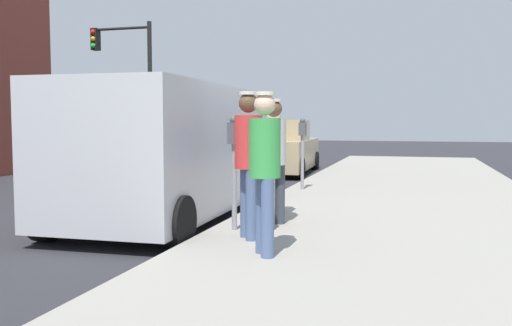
# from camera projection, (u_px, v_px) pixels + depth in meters

# --- Properties ---
(ground_plane) EXTENTS (80.00, 80.00, 0.00)m
(ground_plane) POSITION_uv_depth(u_px,v_px,m) (170.00, 224.00, 8.60)
(ground_plane) COLOR #2D2D33
(sidewalk_slab) EXTENTS (5.00, 32.00, 0.15)m
(sidewalk_slab) POSITION_uv_depth(u_px,v_px,m) (402.00, 232.00, 7.63)
(sidewalk_slab) COLOR #9E998E
(sidewalk_slab) RESTS_ON ground
(parking_meter_near) EXTENTS (0.14, 0.18, 1.52)m
(parking_meter_near) POSITION_uv_depth(u_px,v_px,m) (234.00, 153.00, 7.31)
(parking_meter_near) COLOR gray
(parking_meter_near) RESTS_ON sidewalk_slab
(parking_meter_far) EXTENTS (0.14, 0.18, 1.52)m
(parking_meter_far) POSITION_uv_depth(u_px,v_px,m) (302.00, 141.00, 11.75)
(parking_meter_far) COLOR gray
(parking_meter_far) RESTS_ON sidewalk_slab
(pedestrian_in_blue) EXTENTS (0.34, 0.36, 1.62)m
(pedestrian_in_blue) POSITION_uv_depth(u_px,v_px,m) (274.00, 156.00, 8.36)
(pedestrian_in_blue) COLOR beige
(pedestrian_in_blue) RESTS_ON sidewalk_slab
(pedestrian_in_green) EXTENTS (0.34, 0.34, 1.75)m
(pedestrian_in_green) POSITION_uv_depth(u_px,v_px,m) (265.00, 162.00, 5.88)
(pedestrian_in_green) COLOR #4C608C
(pedestrian_in_green) RESTS_ON sidewalk_slab
(pedestrian_in_red) EXTENTS (0.34, 0.34, 1.80)m
(pedestrian_in_red) POSITION_uv_depth(u_px,v_px,m) (248.00, 154.00, 6.73)
(pedestrian_in_red) COLOR #4C608C
(pedestrian_in_red) RESTS_ON sidewalk_slab
(pedestrian_in_gray) EXTENTS (0.34, 0.34, 1.75)m
(pedestrian_in_gray) POSITION_uv_depth(u_px,v_px,m) (274.00, 153.00, 7.67)
(pedestrian_in_gray) COLOR #383D47
(pedestrian_in_gray) RESTS_ON sidewalk_slab
(parked_van) EXTENTS (2.23, 5.24, 2.15)m
(parked_van) POSITION_uv_depth(u_px,v_px,m) (173.00, 148.00, 9.03)
(parked_van) COLOR #BCBCC1
(parked_van) RESTS_ON ground
(parked_sedan_ahead) EXTENTS (2.13, 4.48, 1.65)m
(parked_sedan_ahead) POSITION_uv_depth(u_px,v_px,m) (280.00, 149.00, 17.04)
(parked_sedan_ahead) COLOR tan
(parked_sedan_ahead) RESTS_ON ground
(traffic_light_corner) EXTENTS (2.48, 0.42, 5.20)m
(traffic_light_corner) POSITION_uv_depth(u_px,v_px,m) (129.00, 69.00, 20.17)
(traffic_light_corner) COLOR black
(traffic_light_corner) RESTS_ON ground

